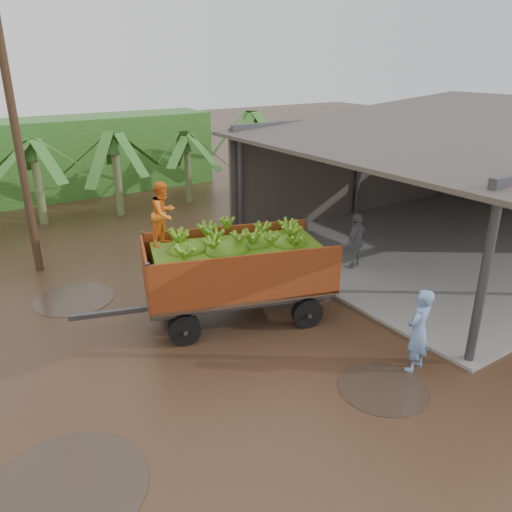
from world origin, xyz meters
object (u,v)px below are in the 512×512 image
(utility_pole, at_px, (15,128))
(man_blue, at_px, (419,331))
(banana_trailer, at_px, (236,267))
(man_grey, at_px, (356,242))

(utility_pole, bearing_deg, man_blue, -61.37)
(banana_trailer, relative_size, man_grey, 3.45)
(man_blue, bearing_deg, man_grey, -131.74)
(banana_trailer, xyz_separation_m, man_grey, (4.70, 0.60, -0.45))
(utility_pole, bearing_deg, banana_trailer, -59.39)
(banana_trailer, height_order, man_grey, banana_trailer)
(banana_trailer, distance_m, man_grey, 4.76)
(banana_trailer, relative_size, utility_pole, 0.74)
(man_blue, height_order, man_grey, man_blue)
(man_grey, height_order, utility_pole, utility_pole)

